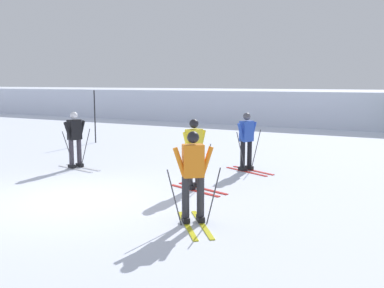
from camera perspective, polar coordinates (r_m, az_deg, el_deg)
name	(u,v)px	position (r m, az deg, el deg)	size (l,w,h in m)	color
ground_plane	(67,200)	(9.95, -16.34, -7.17)	(120.00, 120.00, 0.00)	silver
far_snow_ridge	(305,106)	(29.59, 14.80, 4.95)	(80.00, 9.25, 2.05)	silver
skier_black	(75,138)	(13.36, -15.32, 0.77)	(1.64, 0.99, 1.71)	silver
skier_yellow	(194,152)	(10.33, 0.30, -1.06)	(1.64, 0.96, 1.71)	red
skier_orange	(193,174)	(7.83, 0.16, -4.08)	(1.30, 1.47, 1.71)	gold
skier_blue	(247,140)	(12.60, 7.28, 0.56)	(1.61, 0.99, 1.71)	red
trail_marker_pole	(95,117)	(18.78, -12.81, 3.56)	(0.05, 0.05, 2.24)	black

